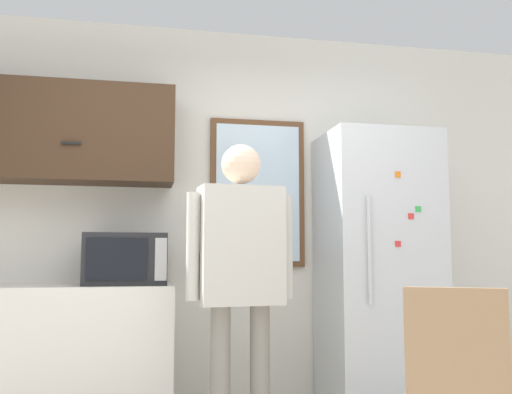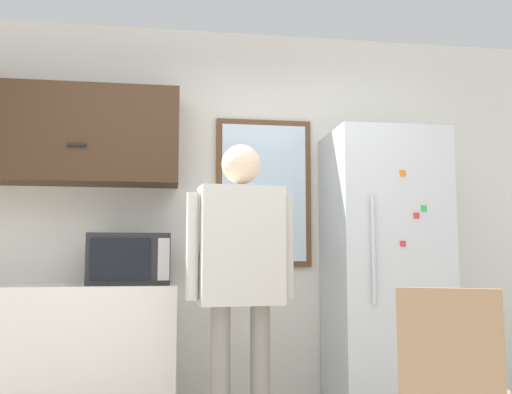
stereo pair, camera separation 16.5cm
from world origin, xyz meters
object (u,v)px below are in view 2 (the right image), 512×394
object	(u,v)px
person	(241,260)
chair	(453,387)
refrigerator	(385,273)
microwave	(130,259)

from	to	relation	value
person	chair	distance (m)	1.28
person	refrigerator	xyz separation A→B (m)	(1.04, 0.50, -0.09)
refrigerator	person	bearing A→B (deg)	-154.09
microwave	person	size ratio (longest dim) A/B	0.29
microwave	refrigerator	bearing A→B (deg)	-0.14
refrigerator	chair	world-z (taller)	refrigerator
microwave	chair	bearing A→B (deg)	-43.29
microwave	person	world-z (taller)	person
person	refrigerator	world-z (taller)	refrigerator
person	chair	bearing A→B (deg)	-52.27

